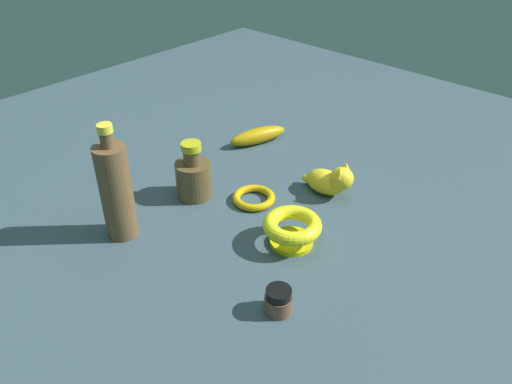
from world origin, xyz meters
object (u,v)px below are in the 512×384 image
bowl (292,228)px  nail_polish_jar (278,301)px  bottle_short (193,176)px  bangle (254,198)px  banana (258,136)px  cat_figurine (330,180)px  bottle_tall (116,190)px

bowl → nail_polish_jar: 0.18m
bottle_short → bangle: 0.14m
nail_polish_jar → bangle: nail_polish_jar is taller
bowl → bottle_short: 0.27m
nail_polish_jar → banana: 0.60m
cat_figurine → banana: bearing=76.1°
bottle_tall → banana: size_ratio=1.52×
cat_figurine → banana: size_ratio=0.80×
bottle_tall → bangle: size_ratio=2.57×
bowl → nail_polish_jar: (-0.15, -0.10, -0.01)m
bottle_short → bottle_tall: size_ratio=0.55×
bottle_tall → banana: 0.49m
bottle_short → bottle_tall: bearing=179.3°
bangle → bowl: bearing=-110.3°
nail_polish_jar → banana: bearing=45.7°
bowl → bottle_short: (-0.02, 0.27, 0.01)m
nail_polish_jar → cat_figurine: 0.38m
nail_polish_jar → bangle: 0.33m
bowl → banana: size_ratio=0.72×
nail_polish_jar → bottle_tall: bottle_tall is taller
nail_polish_jar → bottle_tall: size_ratio=0.20×
cat_figurine → banana: (0.07, 0.29, -0.01)m
bottle_short → banana: size_ratio=0.83×
bottle_short → bowl: bearing=-86.6°
bangle → banana: banana is taller
cat_figurine → bottle_tall: bearing=151.2°
nail_polish_jar → bottle_short: size_ratio=0.36×
banana → bowl: bearing=-109.7°
nail_polish_jar → bottle_tall: 0.38m
bowl → cat_figurine: (0.20, 0.05, -0.00)m
bowl → bottle_tall: size_ratio=0.47×
bowl → bottle_tall: bearing=127.3°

